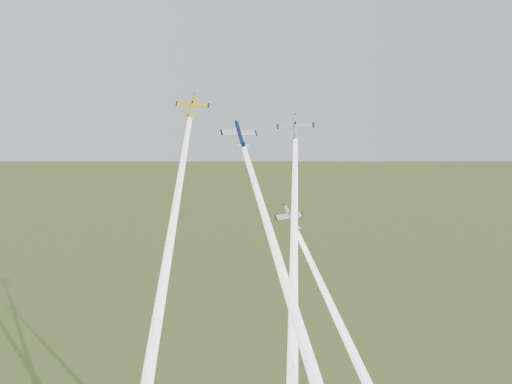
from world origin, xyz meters
name	(u,v)px	position (x,y,z in m)	size (l,w,h in m)	color
plane_yellow	(192,106)	(-10.58, 4.43, 108.18)	(6.81, 6.76, 1.07)	gold
smoke_trail_yellow	(161,297)	(-19.71, -19.85, 77.07)	(2.45, 2.45, 74.60)	white
plane_navy	(240,134)	(-2.57, -3.41, 102.87)	(7.49, 7.43, 1.17)	#0E1B3E
smoke_trail_navy	(287,289)	(1.17, -23.71, 78.11)	(2.45, 2.45, 58.08)	white
plane_silver_right	(296,127)	(11.08, 4.65, 103.57)	(7.78, 7.72, 1.22)	#AFB7BE
smoke_trail_silver_right	(293,309)	(3.49, -19.60, 73.10)	(2.45, 2.45, 72.96)	white
plane_silver_low	(290,218)	(6.40, -7.65, 87.04)	(6.65, 6.60, 1.04)	#B4BBC3
smoke_trail_silver_low	(360,369)	(13.88, -25.82, 63.47)	(2.45, 2.45, 54.97)	white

